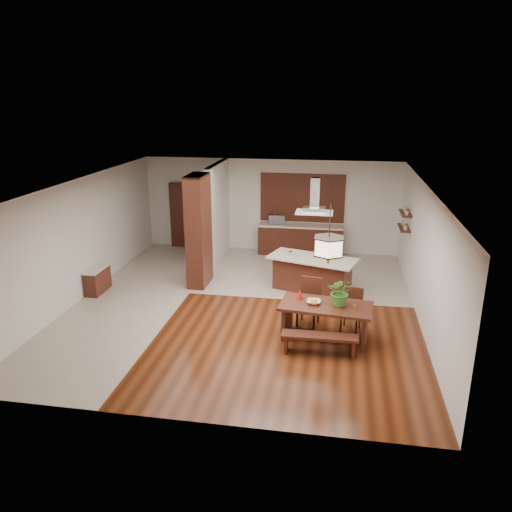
% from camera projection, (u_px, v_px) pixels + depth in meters
% --- Properties ---
extents(room_shell, '(9.00, 9.04, 2.92)m').
position_uv_depth(room_shell, '(243.00, 221.00, 11.27)').
color(room_shell, '#3C190A').
rests_on(room_shell, ground).
extents(tile_hallway, '(2.50, 9.00, 0.01)m').
position_uv_depth(tile_hallway, '(135.00, 297.00, 12.34)').
color(tile_hallway, '#BEAE9E').
rests_on(tile_hallway, ground).
extents(tile_kitchen, '(5.50, 4.00, 0.01)m').
position_uv_depth(tile_kitchen, '(304.00, 273.00, 14.05)').
color(tile_kitchen, '#BEAE9E').
rests_on(tile_kitchen, ground).
extents(soffit_band, '(8.00, 9.00, 0.02)m').
position_uv_depth(soffit_band, '(243.00, 185.00, 11.01)').
color(soffit_band, '#371F0D').
rests_on(soffit_band, room_shell).
extents(partition_pier, '(0.45, 1.00, 2.90)m').
position_uv_depth(partition_pier, '(199.00, 231.00, 12.80)').
color(partition_pier, black).
rests_on(partition_pier, ground).
extents(partition_stub, '(0.18, 2.40, 2.90)m').
position_uv_depth(partition_stub, '(218.00, 213.00, 14.77)').
color(partition_stub, silver).
rests_on(partition_stub, ground).
extents(hallway_console, '(0.37, 0.88, 0.63)m').
position_uv_depth(hallway_console, '(97.00, 280.00, 12.60)').
color(hallway_console, black).
rests_on(hallway_console, ground).
extents(hallway_doorway, '(1.10, 0.20, 2.10)m').
position_uv_depth(hallway_doorway, '(187.00, 216.00, 16.13)').
color(hallway_doorway, black).
rests_on(hallway_doorway, ground).
extents(rear_counter, '(2.60, 0.62, 0.95)m').
position_uv_depth(rear_counter, '(301.00, 240.00, 15.54)').
color(rear_counter, black).
rests_on(rear_counter, ground).
extents(kitchen_window, '(2.60, 0.08, 1.50)m').
position_uv_depth(kitchen_window, '(302.00, 198.00, 15.39)').
color(kitchen_window, '#A26030').
rests_on(kitchen_window, room_shell).
extents(shelf_lower, '(0.26, 0.90, 0.04)m').
position_uv_depth(shelf_lower, '(404.00, 228.00, 13.30)').
color(shelf_lower, black).
rests_on(shelf_lower, room_shell).
extents(shelf_upper, '(0.26, 0.90, 0.04)m').
position_uv_depth(shelf_upper, '(405.00, 213.00, 13.17)').
color(shelf_upper, black).
rests_on(shelf_upper, room_shell).
extents(dining_table, '(1.93, 1.12, 0.76)m').
position_uv_depth(dining_table, '(326.00, 314.00, 10.10)').
color(dining_table, black).
rests_on(dining_table, ground).
extents(dining_bench, '(1.48, 0.34, 0.41)m').
position_uv_depth(dining_bench, '(320.00, 344.00, 9.60)').
color(dining_bench, black).
rests_on(dining_bench, ground).
extents(dining_chair_left, '(0.55, 0.55, 1.04)m').
position_uv_depth(dining_chair_left, '(308.00, 303.00, 10.74)').
color(dining_chair_left, black).
rests_on(dining_chair_left, ground).
extents(dining_chair_right, '(0.49, 0.49, 0.91)m').
position_uv_depth(dining_chair_right, '(351.00, 310.00, 10.52)').
color(dining_chair_right, black).
rests_on(dining_chair_right, ground).
extents(pendant_lantern, '(0.64, 0.64, 1.31)m').
position_uv_depth(pendant_lantern, '(329.00, 234.00, 9.57)').
color(pendant_lantern, '#FAE3BF').
rests_on(pendant_lantern, room_shell).
extents(foliage_plant, '(0.55, 0.47, 0.60)m').
position_uv_depth(foliage_plant, '(341.00, 292.00, 9.91)').
color(foliage_plant, '#3C7C29').
rests_on(foliage_plant, dining_table).
extents(fruit_bowl, '(0.29, 0.29, 0.07)m').
position_uv_depth(fruit_bowl, '(314.00, 302.00, 10.08)').
color(fruit_bowl, beige).
rests_on(fruit_bowl, dining_table).
extents(napkin_cone, '(0.18, 0.18, 0.23)m').
position_uv_depth(napkin_cone, '(300.00, 294.00, 10.27)').
color(napkin_cone, red).
rests_on(napkin_cone, dining_table).
extents(gold_ornament, '(0.08, 0.08, 0.09)m').
position_uv_depth(gold_ornament, '(355.00, 307.00, 9.80)').
color(gold_ornament, gold).
rests_on(gold_ornament, dining_table).
extents(kitchen_island, '(2.36, 1.55, 0.90)m').
position_uv_depth(kitchen_island, '(312.00, 274.00, 12.65)').
color(kitchen_island, black).
rests_on(kitchen_island, ground).
extents(range_hood, '(0.90, 0.55, 0.87)m').
position_uv_depth(range_hood, '(315.00, 196.00, 12.03)').
color(range_hood, silver).
rests_on(range_hood, room_shell).
extents(island_cup, '(0.14, 0.14, 0.10)m').
position_uv_depth(island_cup, '(328.00, 258.00, 12.32)').
color(island_cup, silver).
rests_on(island_cup, kitchen_island).
extents(microwave, '(0.55, 0.44, 0.27)m').
position_uv_depth(microwave, '(276.00, 219.00, 15.49)').
color(microwave, silver).
rests_on(microwave, rear_counter).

